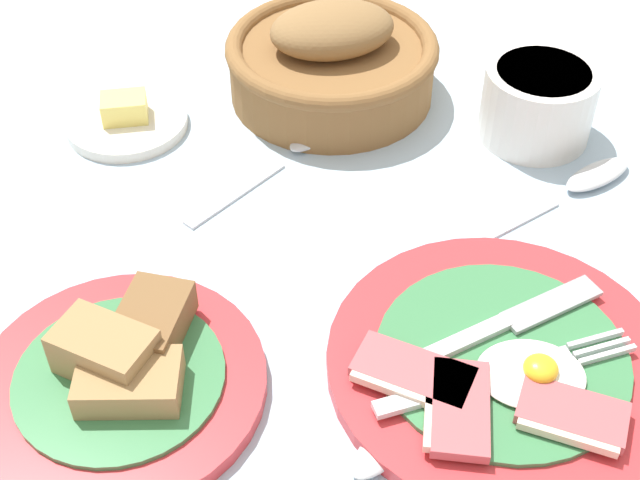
# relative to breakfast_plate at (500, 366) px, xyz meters

# --- Properties ---
(ground_plane) EXTENTS (3.00, 3.00, 0.00)m
(ground_plane) POSITION_rel_breakfast_plate_xyz_m (-0.05, 0.00, -0.01)
(ground_plane) COLOR #A3BCD1
(breakfast_plate) EXTENTS (0.24, 0.24, 0.03)m
(breakfast_plate) POSITION_rel_breakfast_plate_xyz_m (0.00, 0.00, 0.00)
(breakfast_plate) COLOR red
(breakfast_plate) RESTS_ON ground_plane
(bread_plate) EXTENTS (0.19, 0.19, 0.05)m
(bread_plate) POSITION_rel_breakfast_plate_xyz_m (-0.25, -0.02, 0.00)
(bread_plate) COLOR red
(bread_plate) RESTS_ON ground_plane
(sugar_cup) EXTENTS (0.10, 0.10, 0.07)m
(sugar_cup) POSITION_rel_breakfast_plate_xyz_m (0.06, 0.28, 0.03)
(sugar_cup) COLOR white
(sugar_cup) RESTS_ON ground_plane
(bread_basket) EXTENTS (0.20, 0.20, 0.09)m
(bread_basket) POSITION_rel_breakfast_plate_xyz_m (-0.12, 0.33, 0.03)
(bread_basket) COLOR brown
(bread_basket) RESTS_ON ground_plane
(butter_dish) EXTENTS (0.11, 0.11, 0.03)m
(butter_dish) POSITION_rel_breakfast_plate_xyz_m (-0.31, 0.27, -0.00)
(butter_dish) COLOR silver
(butter_dish) RESTS_ON ground_plane
(teaspoon_by_saucer) EXTENTS (0.14, 0.16, 0.01)m
(teaspoon_by_saucer) POSITION_rel_breakfast_plate_xyz_m (-0.15, 0.24, -0.00)
(teaspoon_by_saucer) COLOR silver
(teaspoon_by_saucer) RESTS_ON ground_plane
(teaspoon_near_cup) EXTENTS (0.17, 0.13, 0.01)m
(teaspoon_near_cup) POSITION_rel_breakfast_plate_xyz_m (0.08, 0.20, -0.00)
(teaspoon_near_cup) COLOR silver
(teaspoon_near_cup) RESTS_ON ground_plane
(teaspoon_stray) EXTENTS (0.14, 0.16, 0.01)m
(teaspoon_stray) POSITION_rel_breakfast_plate_xyz_m (-0.09, -0.08, -0.00)
(teaspoon_stray) COLOR silver
(teaspoon_stray) RESTS_ON ground_plane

